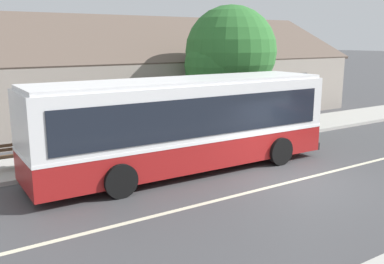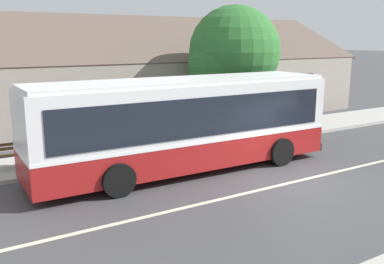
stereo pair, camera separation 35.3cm
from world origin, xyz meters
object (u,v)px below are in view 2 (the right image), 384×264
Objects in this scene: bench_down_street at (131,143)px; bus_stop_sign at (289,101)px; transit_bus at (185,122)px; street_tree_primary at (231,56)px.

bus_stop_sign reaches higher than bench_down_street.
transit_bus is 4.43× the size of bus_stop_sign.
street_tree_primary is 2.50× the size of bus_stop_sign.
bench_down_street is 0.29× the size of street_tree_primary.
transit_bus is at bearing -140.24° from street_tree_primary.
bench_down_street is (-0.93, 2.43, -1.11)m from transit_bus.
bench_down_street is at bearing 177.53° from bus_stop_sign.
street_tree_primary reaches higher than bench_down_street.
street_tree_primary reaches higher than transit_bus.
bench_down_street is 6.92m from street_tree_primary.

